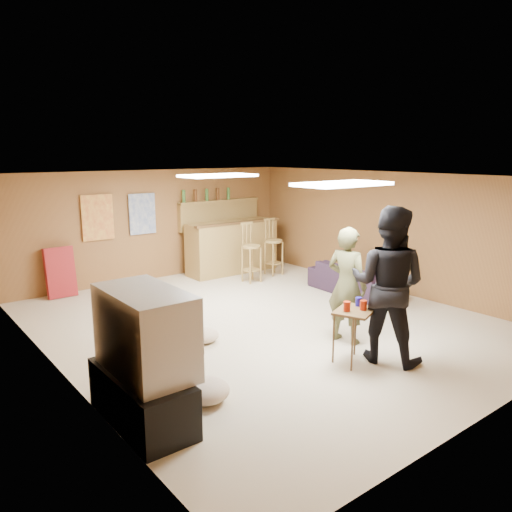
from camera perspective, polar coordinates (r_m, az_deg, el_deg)
ground at (r=7.69m, az=0.93°, el=-7.56°), size 7.00×7.00×0.00m
ceiling at (r=7.26m, az=0.99°, el=9.05°), size 6.00×7.00×0.02m
wall_back at (r=10.31m, az=-11.40°, el=3.51°), size 6.00×0.02×2.20m
wall_front at (r=5.24m, az=25.91°, el=-5.48°), size 6.00×0.02×2.20m
wall_left at (r=6.02m, az=-21.86°, el=-2.99°), size 0.02×7.00×2.20m
wall_right at (r=9.54m, az=15.12°, el=2.67°), size 0.02×7.00×2.20m
tv_stand at (r=5.08m, az=-12.92°, el=-15.46°), size 0.55×1.30×0.50m
dvd_box at (r=5.21m, az=-10.60°, el=-15.86°), size 0.35×0.50×0.08m
tv_body at (r=4.84m, az=-12.53°, el=-8.41°), size 0.60×1.10×0.80m
tv_screen at (r=4.97m, az=-9.28°, el=-7.73°), size 0.02×0.95×0.65m
bar_counter at (r=10.70m, az=-2.75°, el=1.04°), size 2.00×0.60×1.10m
bar_lip at (r=10.41m, az=-1.98°, el=3.81°), size 2.10×0.12×0.05m
bar_shelf at (r=10.93m, az=-4.17°, el=6.29°), size 2.00×0.18×0.05m
bar_backing at (r=10.98m, az=-4.21°, el=4.74°), size 2.00×0.14×0.60m
poster_left at (r=9.77m, az=-17.65°, el=4.21°), size 0.60×0.03×0.85m
poster_right at (r=10.11m, az=-12.87°, el=4.72°), size 0.55×0.03×0.80m
folding_chair_stack at (r=9.53m, az=-21.47°, el=-1.74°), size 0.50×0.26×0.91m
ceiling_panel_front at (r=6.17m, az=9.88°, el=8.11°), size 1.20×0.60×0.04m
ceiling_panel_back at (r=8.22m, az=-4.35°, el=9.14°), size 1.20×0.60×0.04m
person_olive at (r=6.82m, az=10.35°, el=-3.30°), size 0.49×0.64×1.59m
person_black at (r=6.28m, az=14.84°, el=-3.19°), size 1.04×1.15×1.93m
sofa at (r=9.28m, az=11.31°, el=-2.64°), size 0.82×1.88×0.54m
tray_table at (r=6.29m, az=11.12°, el=-8.99°), size 0.64×0.59×0.68m
cup_red_near at (r=6.09m, az=10.34°, el=-5.68°), size 0.11×0.11×0.12m
cup_red_far at (r=6.18m, az=12.17°, el=-5.51°), size 0.09×0.09×0.12m
cup_blue at (r=6.32m, az=11.65°, el=-5.13°), size 0.10×0.10×0.11m
bar_stool_left at (r=9.84m, az=-0.52°, el=0.67°), size 0.42×0.42×1.29m
bar_stool_right at (r=10.46m, az=2.05°, el=1.03°), size 0.39×0.39×1.18m
cushion_near_tv at (r=6.34m, az=-8.45°, el=-10.75°), size 0.75×0.75×0.26m
cushion_mid at (r=6.93m, az=-6.00°, el=-9.01°), size 0.53×0.53×0.19m
cushion_far at (r=5.40m, az=-5.86°, el=-15.05°), size 0.58×0.58×0.23m
bottle_row at (r=10.71m, az=-5.65°, el=6.98°), size 1.20×0.08×0.26m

